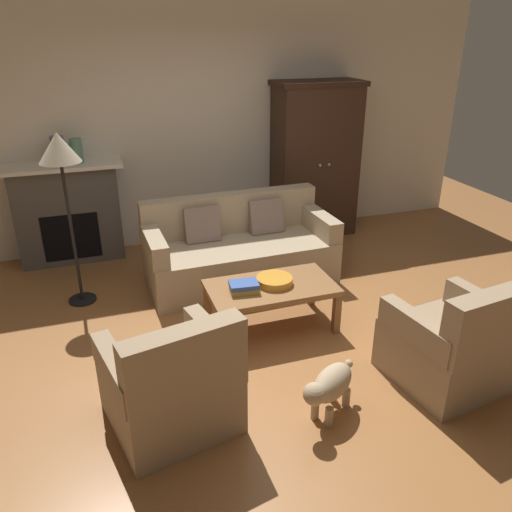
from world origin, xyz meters
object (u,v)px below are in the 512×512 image
book_stack (244,287)px  armchair_near_right (453,346)px  mantel_vase_jade (77,151)px  armoire (315,160)px  coffee_table (271,291)px  couch (239,251)px  mantel_vase_slate (58,150)px  fireplace (68,212)px  armchair_near_left (172,386)px  dog (330,386)px  floor_lamp (60,158)px  fruit_bowl (274,281)px

book_stack → armchair_near_right: 1.69m
mantel_vase_jade → armoire: bearing=-1.2°
book_stack → armoire: bearing=52.6°
coffee_table → book_stack: size_ratio=4.16×
couch → mantel_vase_slate: 2.19m
fireplace → book_stack: bearing=-57.0°
mantel_vase_slate → armchair_near_left: size_ratio=0.32×
armoire → dog: 3.54m
book_stack → mantel_vase_jade: bearing=119.7°
couch → floor_lamp: floor_lamp is taller
fireplace → coffee_table: bearing=-52.1°
dog → book_stack: bearing=101.8°
coffee_table → fruit_bowl: 0.09m
coffee_table → mantel_vase_slate: size_ratio=3.76×
armoire → mantel_vase_jade: size_ratio=7.35×
fireplace → dog: 3.67m
coffee_table → mantel_vase_slate: (-1.63, 2.08, 0.90)m
fireplace → armoire: armoire is taller
floor_lamp → fruit_bowl: bearing=-32.3°
coffee_table → fireplace: bearing=127.9°
book_stack → mantel_vase_jade: 2.55m
floor_lamp → couch: bearing=-1.1°
armoire → mantel_vase_jade: (-2.77, 0.06, 0.30)m
mantel_vase_slate → dog: mantel_vase_slate is taller
couch → armchair_near_right: armchair_near_right is taller
armchair_near_left → armchair_near_right: size_ratio=1.04×
couch → mantel_vase_jade: size_ratio=7.57×
mantel_vase_slate → floor_lamp: (0.05, -1.04, 0.14)m
fireplace → fruit_bowl: bearing=-51.3°
mantel_vase_slate → mantel_vase_jade: mantel_vase_slate is taller
armoire → fruit_bowl: armoire is taller
coffee_table → floor_lamp: (-1.58, 1.04, 1.05)m
mantel_vase_slate → coffee_table: bearing=-51.9°
armoire → couch: 1.76m
book_stack → armchair_near_left: size_ratio=0.29×
floor_lamp → dog: size_ratio=3.30×
dog → armchair_near_left: bearing=166.2°
armchair_near_right → floor_lamp: bearing=139.9°
coffee_table → floor_lamp: 2.16m
coffee_table → floor_lamp: floor_lamp is taller
armoire → book_stack: bearing=-127.4°
fruit_bowl → armoire: bearing=57.4°
mantel_vase_jade → armchair_near_left: 3.18m
fruit_bowl → dog: 1.22m
mantel_vase_jade → armchair_near_left: bearing=-82.0°
book_stack → armchair_near_right: (1.26, -1.11, -0.15)m
armoire → armchair_near_left: armoire is taller
couch → coffee_table: (-0.02, -1.01, 0.05)m
coffee_table → mantel_vase_jade: (-1.45, 2.08, 0.88)m
couch → book_stack: bearing=-104.6°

